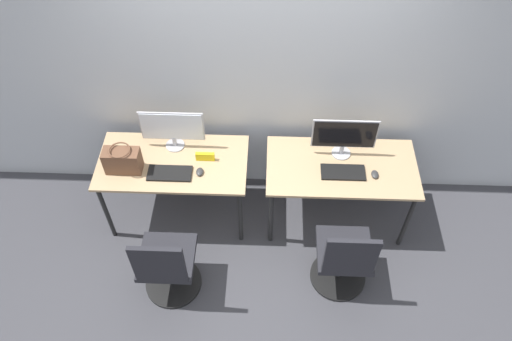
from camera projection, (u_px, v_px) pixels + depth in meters
ground_plane at (255, 243)px, 4.58m from camera, size 20.00×20.00×0.00m
wall_back at (259, 67)px, 4.02m from camera, size 12.00×0.05×2.80m
desk_left at (173, 167)px, 4.31m from camera, size 1.28×0.66×0.73m
monitor_left at (172, 128)px, 4.21m from camera, size 0.54×0.16×0.39m
keyboard_left at (170, 173)px, 4.16m from camera, size 0.37×0.17×0.02m
mouse_left at (200, 172)px, 4.16m from camera, size 0.06×0.09×0.03m
office_chair_left at (167, 267)px, 4.00m from camera, size 0.48×0.48×0.91m
desk_right at (341, 172)px, 4.28m from camera, size 1.28×0.66×0.73m
monitor_right at (344, 136)px, 4.15m from camera, size 0.54×0.16×0.39m
keyboard_right at (343, 172)px, 4.16m from camera, size 0.37×0.17×0.02m
mouse_right at (375, 174)px, 4.14m from camera, size 0.06×0.09×0.03m
office_chair_right at (344, 260)px, 4.04m from camera, size 0.48×0.48×0.91m
handbag at (122, 160)px, 4.11m from camera, size 0.30×0.18×0.25m
placard_left at (205, 157)px, 4.24m from camera, size 0.16×0.03×0.08m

